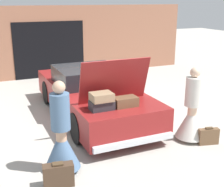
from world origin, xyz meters
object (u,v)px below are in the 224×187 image
suitcase_beside_right_person (208,136)px  suitcase_beside_left_person (58,175)px  car (92,94)px  person_right (192,115)px  person_left (62,141)px

suitcase_beside_right_person → suitcase_beside_left_person: bearing=-176.0°
car → person_right: size_ratio=2.95×
car → person_right: (1.50, -2.32, -0.01)m
suitcase_beside_left_person → car: bearing=60.0°
suitcase_beside_left_person → suitcase_beside_right_person: size_ratio=1.16×
person_left → suitcase_beside_right_person: size_ratio=3.70×
person_left → suitcase_beside_left_person: size_ratio=3.19×
person_left → suitcase_beside_left_person: 0.63m
suitcase_beside_left_person → suitcase_beside_right_person: suitcase_beside_left_person is taller
person_left → car: bearing=143.1°
car → suitcase_beside_left_person: car is taller
suitcase_beside_right_person → person_left: bearing=176.3°
car → person_left: car is taller
person_left → suitcase_beside_left_person: bearing=-29.2°
car → suitcase_beside_left_person: (-1.68, -2.91, -0.39)m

